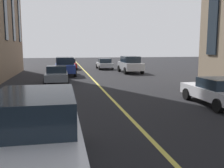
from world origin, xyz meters
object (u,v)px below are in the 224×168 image
object	(u,v)px
car_white_mid	(36,133)
car_white_parked_b	(217,91)
car_silver_parked_a	(105,64)
car_silver_far	(130,64)
car_red_trailing	(69,64)
car_grey_oncoming	(57,74)
car_blue_near	(65,66)

from	to	relation	value
car_white_mid	car_white_parked_b	world-z (taller)	car_white_mid
car_white_mid	car_silver_parked_a	bearing A→B (deg)	-12.43
car_silver_far	car_white_mid	world-z (taller)	same
car_white_parked_b	car_white_mid	bearing A→B (deg)	124.16
car_red_trailing	car_silver_parked_a	size ratio (longest dim) A/B	1.13
car_silver_parked_a	car_white_parked_b	size ratio (longest dim) A/B	0.89
car_white_mid	car_red_trailing	bearing A→B (deg)	-3.01
car_silver_far	car_white_parked_b	bearing A→B (deg)	-180.00
car_red_trailing	car_white_mid	world-z (taller)	car_white_mid
car_silver_far	car_white_mid	size ratio (longest dim) A/B	1.00
car_red_trailing	car_silver_far	size ratio (longest dim) A/B	0.94
car_silver_parked_a	car_silver_far	bearing A→B (deg)	-159.34
car_grey_oncoming	car_red_trailing	bearing A→B (deg)	-5.81
car_silver_far	car_white_mid	xyz separation A→B (m)	(-22.35, 8.20, 0.00)
car_red_trailing	car_grey_oncoming	distance (m)	13.57
car_grey_oncoming	car_white_mid	xyz separation A→B (m)	(-15.26, 0.14, 0.27)
car_silver_far	car_grey_oncoming	world-z (taller)	car_silver_far
car_red_trailing	car_blue_near	world-z (taller)	car_blue_near
car_silver_parked_a	car_silver_far	size ratio (longest dim) A/B	0.83
car_silver_parked_a	car_white_parked_b	bearing A→B (deg)	-174.70
car_red_trailing	car_white_mid	bearing A→B (deg)	176.99
car_grey_oncoming	car_white_parked_b	bearing A→B (deg)	-140.26
car_silver_far	car_white_parked_b	xyz separation A→B (m)	(-16.79, -0.00, -0.27)
car_silver_parked_a	car_blue_near	size ratio (longest dim) A/B	0.83
car_silver_parked_a	car_grey_oncoming	distance (m)	13.92
car_silver_far	car_white_parked_b	size ratio (longest dim) A/B	1.07
car_silver_parked_a	car_grey_oncoming	size ratio (longest dim) A/B	1.00
car_white_parked_b	car_red_trailing	bearing A→B (deg)	16.08
car_silver_parked_a	car_grey_oncoming	xyz separation A→B (m)	(-12.57, 5.99, 0.00)
car_white_mid	car_white_parked_b	xyz separation A→B (m)	(5.57, -8.20, -0.27)
car_silver_far	car_red_trailing	bearing A→B (deg)	46.20
car_blue_near	car_silver_far	bearing A→B (deg)	-79.38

